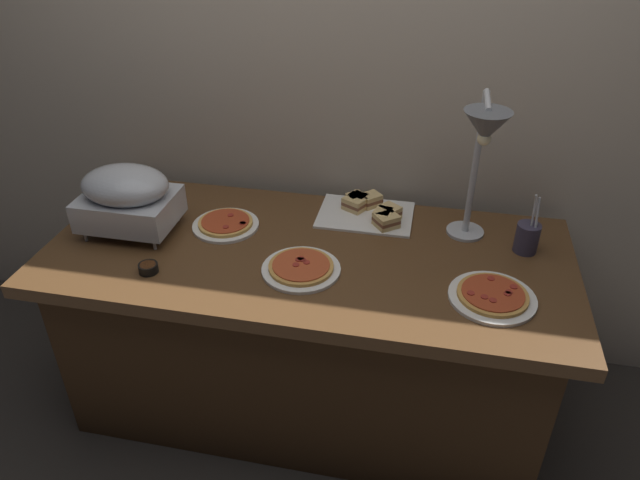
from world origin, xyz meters
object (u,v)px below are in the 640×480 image
object	(u,v)px
utensil_holder	(527,237)
heat_lamp	(483,141)
chafing_dish	(127,197)
sauce_cup_near	(148,268)
pizza_plate_raised_stand	(226,224)
sandwich_platter	(369,210)
pizza_plate_center	(492,296)
pizza_plate_front	(301,268)

from	to	relation	value
utensil_holder	heat_lamp	bearing A→B (deg)	-161.73
chafing_dish	heat_lamp	bearing A→B (deg)	4.09
heat_lamp	sauce_cup_near	xyz separation A→B (m)	(-1.06, -0.33, -0.42)
pizza_plate_raised_stand	sandwich_platter	xyz separation A→B (m)	(0.53, 0.20, 0.01)
sandwich_platter	sauce_cup_near	xyz separation A→B (m)	(-0.69, -0.54, -0.01)
pizza_plate_center	utensil_holder	size ratio (longest dim) A/B	1.23
heat_lamp	pizza_plate_center	size ratio (longest dim) A/B	2.00
pizza_plate_center	utensil_holder	bearing A→B (deg)	68.17
heat_lamp	pizza_plate_front	world-z (taller)	heat_lamp
chafing_dish	pizza_plate_front	world-z (taller)	chafing_dish
pizza_plate_center	sandwich_platter	world-z (taller)	sandwich_platter
chafing_dish	sauce_cup_near	size ratio (longest dim) A/B	5.12
sandwich_platter	utensil_holder	world-z (taller)	utensil_holder
sandwich_platter	utensil_holder	size ratio (longest dim) A/B	1.62
pizza_plate_front	heat_lamp	bearing A→B (deg)	21.43
heat_lamp	sauce_cup_near	world-z (taller)	heat_lamp
pizza_plate_front	sandwich_platter	xyz separation A→B (m)	(0.18, 0.42, 0.01)
chafing_dish	pizza_plate_front	bearing A→B (deg)	-10.51
pizza_plate_front	sandwich_platter	distance (m)	0.46
sandwich_platter	pizza_plate_raised_stand	bearing A→B (deg)	-159.55
heat_lamp	pizza_plate_raised_stand	bearing A→B (deg)	179.40
sauce_cup_near	utensil_holder	xyz separation A→B (m)	(1.27, 0.40, 0.04)
pizza_plate_center	sauce_cup_near	bearing A→B (deg)	-175.73
chafing_dish	pizza_plate_raised_stand	distance (m)	0.38
sandwich_platter	sauce_cup_near	world-z (taller)	sandwich_platter
pizza_plate_front	chafing_dish	bearing A→B (deg)	169.49
chafing_dish	utensil_holder	world-z (taller)	chafing_dish
pizza_plate_raised_stand	sandwich_platter	size ratio (longest dim) A/B	0.69
pizza_plate_raised_stand	utensil_holder	bearing A→B (deg)	3.10
pizza_plate_raised_stand	pizza_plate_center	bearing A→B (deg)	-14.33
pizza_plate_front	sauce_cup_near	bearing A→B (deg)	-167.56
pizza_plate_front	utensil_holder	world-z (taller)	utensil_holder
heat_lamp	utensil_holder	bearing A→B (deg)	18.27
pizza_plate_center	pizza_plate_raised_stand	bearing A→B (deg)	165.67
pizza_plate_raised_stand	sauce_cup_near	xyz separation A→B (m)	(-0.16, -0.34, 0.00)
heat_lamp	utensil_holder	distance (m)	0.44
pizza_plate_raised_stand	utensil_holder	size ratio (longest dim) A/B	1.12
sandwich_platter	sauce_cup_near	distance (m)	0.87
heat_lamp	pizza_plate_raised_stand	xyz separation A→B (m)	(-0.90, 0.01, -0.43)
pizza_plate_front	utensil_holder	bearing A→B (deg)	20.57
sauce_cup_near	utensil_holder	size ratio (longest dim) A/B	0.29
pizza_plate_front	pizza_plate_center	world-z (taller)	same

